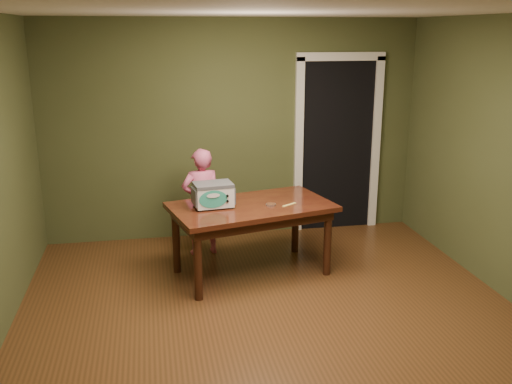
{
  "coord_description": "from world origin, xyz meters",
  "views": [
    {
      "loc": [
        -0.99,
        -4.19,
        2.45
      ],
      "look_at": [
        -0.01,
        1.0,
        0.95
      ],
      "focal_mm": 40.0,
      "sensor_mm": 36.0,
      "label": 1
    }
  ],
  "objects": [
    {
      "name": "floor",
      "position": [
        0.0,
        0.0,
        0.0
      ],
      "size": [
        5.0,
        5.0,
        0.0
      ],
      "primitive_type": "plane",
      "color": "#573218",
      "rests_on": "ground"
    },
    {
      "name": "room_shell",
      "position": [
        0.0,
        0.0,
        1.71
      ],
      "size": [
        4.52,
        5.02,
        2.61
      ],
      "color": "#434B28",
      "rests_on": "ground"
    },
    {
      "name": "doorway",
      "position": [
        1.3,
        2.78,
        1.06
      ],
      "size": [
        1.1,
        0.66,
        2.25
      ],
      "color": "black",
      "rests_on": "ground"
    },
    {
      "name": "dining_table",
      "position": [
        -0.01,
        1.24,
        0.65
      ],
      "size": [
        1.77,
        1.25,
        0.75
      ],
      "rotation": [
        0.0,
        0.0,
        0.24
      ],
      "color": "#34120C",
      "rests_on": "floor"
    },
    {
      "name": "toy_oven",
      "position": [
        -0.4,
        1.23,
        0.88
      ],
      "size": [
        0.43,
        0.31,
        0.25
      ],
      "rotation": [
        0.0,
        0.0,
        0.12
      ],
      "color": "#4C4F54",
      "rests_on": "dining_table"
    },
    {
      "name": "baking_pan",
      "position": [
        0.17,
        1.16,
        0.76
      ],
      "size": [
        0.1,
        0.1,
        0.02
      ],
      "color": "silver",
      "rests_on": "dining_table"
    },
    {
      "name": "spatula",
      "position": [
        0.36,
        1.15,
        0.75
      ],
      "size": [
        0.17,
        0.12,
        0.01
      ],
      "primitive_type": "cube",
      "rotation": [
        0.0,
        0.0,
        0.56
      ],
      "color": "#F4DB6A",
      "rests_on": "dining_table"
    },
    {
      "name": "child",
      "position": [
        -0.46,
        1.9,
        0.61
      ],
      "size": [
        0.48,
        0.35,
        1.21
      ],
      "primitive_type": "imported",
      "rotation": [
        0.0,
        0.0,
        3.27
      ],
      "color": "#E35D8B",
      "rests_on": "floor"
    }
  ]
}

